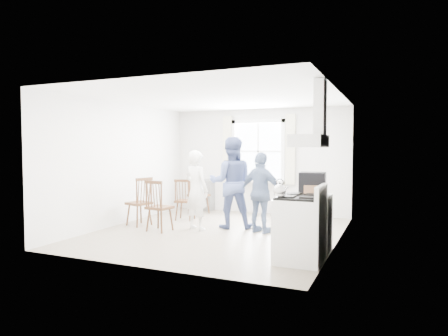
# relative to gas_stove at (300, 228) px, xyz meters

# --- Properties ---
(room_shell) EXTENTS (4.62, 5.12, 2.64)m
(room_shell) POSITION_rel_gas_stove_xyz_m (-1.91, 1.35, 0.82)
(room_shell) COLOR gray
(room_shell) RESTS_ON ground
(window_assembly) EXTENTS (1.88, 0.24, 1.70)m
(window_assembly) POSITION_rel_gas_stove_xyz_m (-1.91, 3.80, 0.98)
(window_assembly) COLOR white
(window_assembly) RESTS_ON room_shell
(range_hood) EXTENTS (0.45, 0.76, 0.94)m
(range_hood) POSITION_rel_gas_stove_xyz_m (0.16, -0.00, 1.42)
(range_hood) COLOR white
(range_hood) RESTS_ON room_shell
(shelf_unit) EXTENTS (0.40, 0.30, 0.80)m
(shelf_unit) POSITION_rel_gas_stove_xyz_m (-3.31, 3.68, -0.08)
(shelf_unit) COLOR gray
(shelf_unit) RESTS_ON ground
(gas_stove) EXTENTS (0.68, 0.76, 1.12)m
(gas_stove) POSITION_rel_gas_stove_xyz_m (0.00, 0.00, 0.00)
(gas_stove) COLOR white
(gas_stove) RESTS_ON ground
(kettle) EXTENTS (0.18, 0.18, 0.26)m
(kettle) POSITION_rel_gas_stove_xyz_m (-0.26, -0.21, 0.55)
(kettle) COLOR silver
(kettle) RESTS_ON gas_stove
(low_cabinet) EXTENTS (0.50, 0.55, 0.90)m
(low_cabinet) POSITION_rel_gas_stove_xyz_m (0.07, 0.70, -0.03)
(low_cabinet) COLOR white
(low_cabinet) RESTS_ON ground
(stereo_stack) EXTENTS (0.43, 0.39, 0.36)m
(stereo_stack) POSITION_rel_gas_stove_xyz_m (0.05, 0.64, 0.59)
(stereo_stack) COLOR black
(stereo_stack) RESTS_ON low_cabinet
(cardboard_box) EXTENTS (0.30, 0.25, 0.17)m
(cardboard_box) POSITION_rel_gas_stove_xyz_m (0.08, 0.51, 0.50)
(cardboard_box) COLOR #A67450
(cardboard_box) RESTS_ON low_cabinet
(windsor_chair_a) EXTENTS (0.46, 0.45, 0.94)m
(windsor_chair_a) POSITION_rel_gas_stove_xyz_m (-3.12, 2.16, 0.09)
(windsor_chair_a) COLOR #432715
(windsor_chair_a) RESTS_ON ground
(windsor_chair_b) EXTENTS (0.48, 0.47, 1.02)m
(windsor_chair_b) POSITION_rel_gas_stove_xyz_m (-3.02, 0.89, 0.14)
(windsor_chair_b) COLOR #432715
(windsor_chair_b) RESTS_ON ground
(windsor_chair_c) EXTENTS (0.53, 0.54, 1.03)m
(windsor_chair_c) POSITION_rel_gas_stove_xyz_m (-3.62, 1.28, 0.14)
(windsor_chair_c) COLOR #432715
(windsor_chair_c) RESTS_ON ground
(person_left) EXTENTS (0.74, 0.74, 1.59)m
(person_left) POSITION_rel_gas_stove_xyz_m (-2.40, 1.39, 0.31)
(person_left) COLOR white
(person_left) RESTS_ON ground
(person_mid) EXTENTS (1.17, 1.17, 1.86)m
(person_mid) POSITION_rel_gas_stove_xyz_m (-1.83, 1.84, 0.44)
(person_mid) COLOR #485686
(person_mid) RESTS_ON ground
(person_right) EXTENTS (1.11, 1.11, 1.56)m
(person_right) POSITION_rel_gas_stove_xyz_m (-1.12, 1.63, 0.29)
(person_right) COLOR navy
(person_right) RESTS_ON ground
(potted_plant) EXTENTS (0.25, 0.25, 0.36)m
(potted_plant) POSITION_rel_gas_stove_xyz_m (-1.89, 3.71, 0.55)
(potted_plant) COLOR #377B38
(potted_plant) RESTS_ON window_assembly
(windsor_chair_d) EXTENTS (0.52, 0.52, 1.01)m
(windsor_chair_d) POSITION_rel_gas_stove_xyz_m (-3.26, 3.03, 0.13)
(windsor_chair_d) COLOR #432715
(windsor_chair_d) RESTS_ON ground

